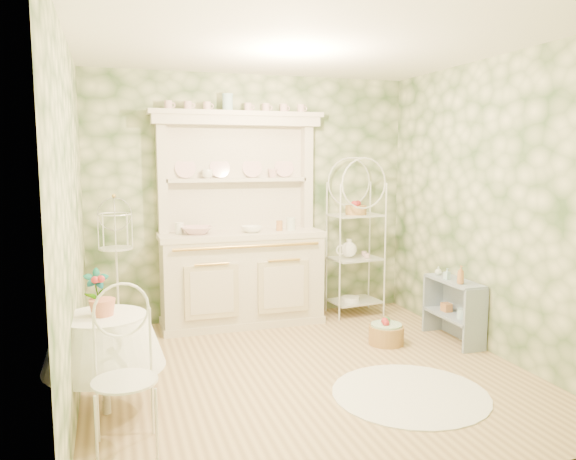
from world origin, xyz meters
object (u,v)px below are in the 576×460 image
object	(u,v)px
bakers_rack	(356,232)
kitchen_dresser	(241,219)
round_table	(105,372)
side_shelf	(453,311)
cafe_chair	(125,387)
floor_basket	(386,332)
birdcage_stand	(117,271)

from	to	relation	value
bakers_rack	kitchen_dresser	bearing A→B (deg)	172.58
round_table	side_shelf	bearing A→B (deg)	10.96
cafe_chair	floor_basket	world-z (taller)	cafe_chair
cafe_chair	floor_basket	distance (m)	2.81
birdcage_stand	floor_basket	distance (m)	2.72
kitchen_dresser	floor_basket	distance (m)	1.90
kitchen_dresser	cafe_chair	bearing A→B (deg)	-118.18
cafe_chair	kitchen_dresser	bearing A→B (deg)	49.53
round_table	cafe_chair	size ratio (longest dim) A/B	0.74
bakers_rack	round_table	xyz separation A→B (m)	(-2.74, -1.81, -0.65)
birdcage_stand	floor_basket	xyz separation A→B (m)	(2.47, -1.00, -0.56)
kitchen_dresser	floor_basket	size ratio (longest dim) A/B	6.20
side_shelf	birdcage_stand	size ratio (longest dim) A/B	0.51
cafe_chair	bakers_rack	bearing A→B (deg)	30.07
side_shelf	birdcage_stand	distance (m)	3.36
bakers_rack	birdcage_stand	xyz separation A→B (m)	(-2.62, -0.07, -0.27)
round_table	cafe_chair	bearing A→B (deg)	-78.05
round_table	floor_basket	bearing A→B (deg)	15.98
bakers_rack	cafe_chair	xyz separation A→B (m)	(-2.62, -2.38, -0.54)
side_shelf	bakers_rack	bearing A→B (deg)	115.66
bakers_rack	birdcage_stand	size ratio (longest dim) A/B	1.40
cafe_chair	birdcage_stand	size ratio (longest dim) A/B	0.61
cafe_chair	floor_basket	bearing A→B (deg)	15.77
birdcage_stand	kitchen_dresser	bearing A→B (deg)	3.83
bakers_rack	side_shelf	size ratio (longest dim) A/B	2.74
kitchen_dresser	cafe_chair	distance (m)	2.82
bakers_rack	floor_basket	distance (m)	1.37
bakers_rack	round_table	bearing A→B (deg)	-153.32
side_shelf	cafe_chair	world-z (taller)	cafe_chair
cafe_chair	floor_basket	xyz separation A→B (m)	(2.47, 1.32, -0.29)
bakers_rack	cafe_chair	distance (m)	3.58
side_shelf	round_table	size ratio (longest dim) A/B	1.15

